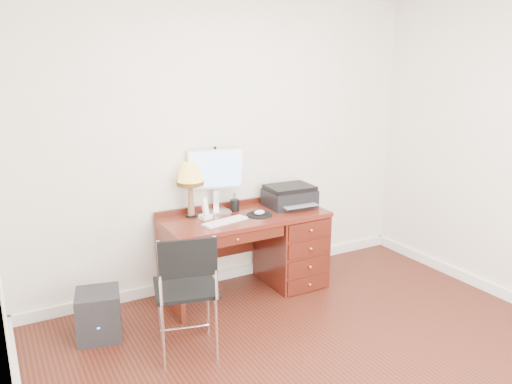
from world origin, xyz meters
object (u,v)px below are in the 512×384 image
desk (275,244)px  printer (290,196)px  equipment_box (99,315)px  phone (205,213)px  chair (189,282)px  leg_lamp (190,177)px  monitor (215,173)px

desk → printer: size_ratio=3.23×
printer → equipment_box: bearing=-170.8°
phone → chair: chair is taller
desk → equipment_box: desk is taller
phone → leg_lamp: bearing=108.7°
monitor → printer: monitor is taller
chair → equipment_box: (-0.54, 0.57, -0.38)m
chair → monitor: bearing=70.4°
desk → chair: bearing=-147.6°
monitor → leg_lamp: monitor is taller
leg_lamp → equipment_box: size_ratio=1.29×
printer → leg_lamp: size_ratio=0.95×
monitor → printer: 0.77m
desk → equipment_box: (-1.69, -0.17, -0.22)m
leg_lamp → monitor: bearing=10.1°
printer → phone: (-0.87, 0.01, -0.04)m
monitor → printer: size_ratio=1.25×
printer → chair: 1.58m
printer → phone: 0.87m
printer → phone: size_ratio=2.43×
chair → desk: bearing=46.8°
printer → desk: bearing=-161.8°
leg_lamp → printer: bearing=-7.9°
desk → monitor: (-0.50, 0.23, 0.70)m
phone → chair: bearing=-135.5°
printer → equipment_box: size_ratio=1.22×
leg_lamp → chair: leg_lamp is taller
leg_lamp → chair: size_ratio=0.52×
phone → equipment_box: size_ratio=0.50×
desk → phone: size_ratio=7.85×
phone → equipment_box: bearing=178.0°
desk → equipment_box: size_ratio=3.95×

